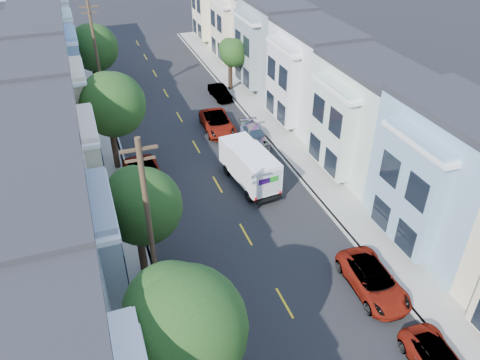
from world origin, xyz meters
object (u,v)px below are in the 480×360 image
object	(u,v)px
utility_pole_far	(97,58)
parked_left_c	(191,308)
utility_pole_near	(150,232)
parked_right_b	(373,281)
lead_sedan	(217,123)
parked_right_d	(220,93)
parked_left_d	(146,176)
tree_far_r	(233,53)
fedex_truck	(249,165)
tree_c	(141,207)
tree_e	(93,48)
tree_d	(112,105)
parked_right_c	(254,135)
tree_b	(181,329)

from	to	relation	value
utility_pole_far	parked_left_c	bearing A→B (deg)	-87.06
utility_pole_near	parked_right_b	bearing A→B (deg)	-13.72
lead_sedan	parked_left_c	distance (m)	20.89
parked_right_d	parked_left_d	bearing A→B (deg)	-130.01
tree_far_r	fedex_truck	distance (m)	17.92
tree_c	tree_e	xyz separation A→B (m)	(0.00, 28.08, -0.01)
parked_left_d	lead_sedan	bearing A→B (deg)	36.55
tree_d	utility_pole_far	size ratio (longest dim) A/B	0.76
fedex_truck	parked_left_d	world-z (taller)	fedex_truck
utility_pole_far	parked_left_c	world-z (taller)	utility_pole_far
lead_sedan	parked_right_c	xyz separation A→B (m)	(2.32, -3.05, -0.10)
tree_far_r	parked_right_c	xyz separation A→B (m)	(-1.99, -11.38, -3.26)
tree_d	tree_e	world-z (taller)	tree_d
tree_e	fedex_truck	xyz separation A→B (m)	(8.57, -21.59, -2.96)
tree_b	parked_right_b	bearing A→B (deg)	17.67
tree_e	utility_pole_far	xyz separation A→B (m)	(0.00, -4.99, 0.61)
parked_right_b	tree_c	bearing A→B (deg)	155.56
lead_sedan	parked_right_b	bearing A→B (deg)	-80.45
tree_b	tree_far_r	bearing A→B (deg)	68.12
tree_d	parked_right_b	bearing A→B (deg)	-57.42
tree_c	parked_right_b	xyz separation A→B (m)	(11.20, -5.64, -3.85)
parked_right_b	utility_pole_near	bearing A→B (deg)	168.58
tree_d	parked_right_d	distance (m)	15.77
utility_pole_near	parked_right_c	distance (m)	19.39
tree_far_r	tree_b	bearing A→B (deg)	-111.88
tree_e	tree_far_r	distance (m)	13.93
parked_right_b	tree_far_r	bearing A→B (deg)	88.41
tree_b	tree_far_r	world-z (taller)	tree_b
utility_pole_near	tree_c	bearing A→B (deg)	90.05
parked_left_c	parked_left_d	distance (m)	13.01
utility_pole_near	parked_left_d	distance (m)	12.61
tree_c	tree_d	distance (m)	11.91
utility_pole_near	parked_left_c	distance (m)	4.84
tree_d	utility_pole_near	world-z (taller)	utility_pole_near
tree_d	parked_left_d	xyz separation A→B (m)	(1.40, -3.06, -4.52)
tree_c	tree_e	world-z (taller)	tree_e
lead_sedan	parked_left_d	bearing A→B (deg)	-135.81
tree_d	parked_right_b	size ratio (longest dim) A/B	1.52
tree_far_r	utility_pole_near	distance (m)	29.68
parked_right_b	lead_sedan	bearing A→B (deg)	98.63
tree_b	tree_e	size ratio (longest dim) A/B	1.15
tree_c	parked_left_d	size ratio (longest dim) A/B	1.23
tree_c	tree_far_r	bearing A→B (deg)	60.84
tree_d	fedex_truck	xyz separation A→B (m)	(8.57, -5.39, -3.69)
tree_far_r	parked_right_b	distance (m)	29.53
tree_e	utility_pole_near	bearing A→B (deg)	-90.00
fedex_truck	parked_right_d	distance (m)	15.72
tree_c	utility_pole_near	size ratio (longest dim) A/B	0.67
tree_b	parked_right_d	size ratio (longest dim) A/B	2.11
tree_d	tree_e	xyz separation A→B (m)	(0.00, 16.20, -0.74)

